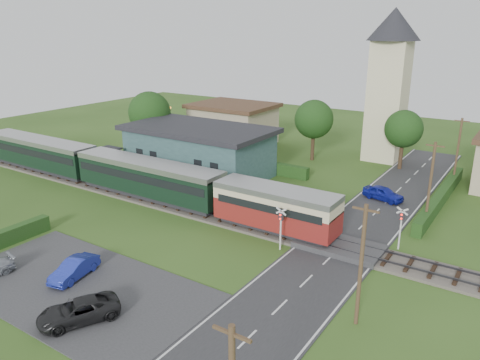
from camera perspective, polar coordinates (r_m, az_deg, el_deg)
The scene contains 27 objects.
ground at distance 38.10m, azimuth -3.31°, elevation -5.83°, with size 120.00×120.00×0.00m, color #2D4C19.
railway_track at distance 39.54m, azimuth -1.58°, elevation -4.71°, with size 76.00×3.20×0.49m.
road at distance 33.64m, azimuth 10.70°, elevation -9.52°, with size 6.00×70.00×0.05m, color #28282B.
car_park at distance 31.50m, azimuth -19.06°, elevation -12.28°, with size 17.00×9.00×0.08m, color #333335.
crossing_deck at distance 35.22m, azimuth 12.01°, elevation -7.92°, with size 6.20×3.40×0.45m, color #333335.
platform at distance 47.75m, azimuth -9.25°, elevation -0.71°, with size 30.00×3.00×0.45m, color gray.
equipment_hut at distance 52.87m, azimuth -15.77°, elevation 2.42°, with size 2.30×2.30×2.55m.
station_building at distance 51.25m, azimuth -5.03°, elevation 3.65°, with size 16.00×9.00×5.30m.
train at distance 46.47m, azimuth -13.96°, elevation 0.98°, with size 43.20×2.90×3.40m.
church_tower at distance 58.27m, azimuth 17.79°, elevation 12.16°, with size 6.00×6.00×17.60m.
house_west at distance 65.13m, azimuth -0.84°, elevation 6.93°, with size 10.80×8.80×5.50m.
hedge_roadside at distance 46.75m, azimuth 23.29°, elevation -1.93°, with size 0.80×18.00×1.20m, color #193814.
hedge_station at distance 55.25m, azimuth -2.08°, elevation 2.59°, with size 22.00×0.80×1.30m, color #193814.
tree_a at distance 59.39m, azimuth -10.96°, elevation 8.05°, with size 5.20×5.20×8.00m.
tree_b at distance 56.72m, azimuth 9.00°, elevation 7.32°, with size 4.60×4.60×7.34m.
tree_c at distance 55.43m, azimuth 19.33°, elevation 5.88°, with size 4.20×4.20×6.78m.
utility_pole_b at distance 25.71m, azimuth 14.54°, elevation -9.91°, with size 1.40×0.22×7.00m.
utility_pole_c at distance 40.18m, azimuth 22.18°, elevation -0.37°, with size 1.40×0.22×7.00m.
utility_pole_d at distance 51.63m, azimuth 24.99°, elevation 3.18°, with size 1.40×0.22×7.00m.
crossing_signal_near at distance 33.76m, azimuth 5.00°, elevation -5.17°, with size 0.84×0.28×3.28m.
crossing_signal_far at distance 35.61m, azimuth 19.05°, elevation -4.88°, with size 0.84×0.28×3.28m.
streetlamp_west at distance 65.46m, azimuth -8.45°, elevation 7.02°, with size 0.30×0.30×5.15m.
car_on_road at distance 45.64m, azimuth 17.06°, elevation -1.56°, with size 1.54×3.82×1.30m, color #151FA3.
car_park_blue at distance 32.37m, azimuth -19.55°, elevation -10.16°, with size 1.28×3.68×1.21m, color #1F2DA1.
car_park_dark at distance 27.99m, azimuth -19.08°, elevation -14.84°, with size 2.02×4.38×1.22m, color black.
pedestrian_near at distance 43.89m, azimuth -2.99°, elevation -0.57°, with size 0.69×0.45×1.89m, color gray.
pedestrian_far at distance 51.67m, azimuth -14.33°, elevation 1.69°, with size 0.85×0.66×1.75m, color gray.
Camera 1 is at (20.96, -27.80, 15.48)m, focal length 35.00 mm.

